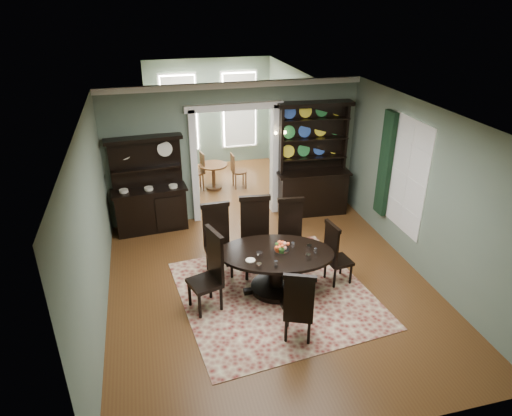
{
  "coord_description": "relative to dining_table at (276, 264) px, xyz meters",
  "views": [
    {
      "loc": [
        -1.86,
        -6.23,
        4.73
      ],
      "look_at": [
        -0.13,
        0.6,
        1.3
      ],
      "focal_mm": 32.0,
      "sensor_mm": 36.0,
      "label": 1
    }
  ],
  "objects": [
    {
      "name": "dining_table",
      "position": [
        0.0,
        0.0,
        0.0
      ],
      "size": [
        2.17,
        2.17,
        0.76
      ],
      "rotation": [
        0.0,
        0.0,
        -0.25
      ],
      "color": "black",
      "rests_on": "rug"
    },
    {
      "name": "sideboard",
      "position": [
        -1.95,
        2.79,
        0.18
      ],
      "size": [
        1.58,
        0.67,
        2.03
      ],
      "rotation": [
        0.0,
        0.0,
        0.08
      ],
      "color": "black",
      "rests_on": "floor"
    },
    {
      "name": "parlor_table",
      "position": [
        -0.31,
        4.63,
        -0.1
      ],
      "size": [
        0.71,
        0.71,
        0.66
      ],
      "color": "#543518",
      "rests_on": "parlor_floor"
    },
    {
      "name": "welsh_dresser",
      "position": [
        1.66,
        2.75,
        0.39
      ],
      "size": [
        1.67,
        0.7,
        2.54
      ],
      "rotation": [
        0.0,
        0.0,
        -0.06
      ],
      "color": "black",
      "rests_on": "floor"
    },
    {
      "name": "doorway_trim",
      "position": [
        -0.06,
        3.03,
        1.09
      ],
      "size": [
        2.08,
        0.25,
        2.57
      ],
      "color": "silver",
      "rests_on": "floor"
    },
    {
      "name": "chair_near",
      "position": [
        -0.04,
        -1.27,
        0.1
      ],
      "size": [
        0.57,
        0.56,
        1.2
      ],
      "rotation": [
        0.0,
        0.0,
        -0.39
      ],
      "color": "black",
      "rests_on": "rug"
    },
    {
      "name": "chair_end_right",
      "position": [
        1.04,
        -0.02,
        0.09
      ],
      "size": [
        0.46,
        0.48,
        1.17
      ],
      "rotation": [
        0.0,
        0.0,
        -1.44
      ],
      "color": "black",
      "rests_on": "rug"
    },
    {
      "name": "right_window",
      "position": [
        2.64,
        0.96,
        1.07
      ],
      "size": [
        0.15,
        1.47,
        2.12
      ],
      "color": "white",
      "rests_on": "wall_right"
    },
    {
      "name": "rug",
      "position": [
        -0.04,
        -0.11,
        -0.52
      ],
      "size": [
        3.4,
        3.42,
        0.01
      ],
      "primitive_type": "cube",
      "rotation": [
        0.0,
        0.0,
        0.11
      ],
      "color": "maroon",
      "rests_on": "floor"
    },
    {
      "name": "wall_sconce",
      "position": [
        0.89,
        2.88,
        1.36
      ],
      "size": [
        0.27,
        0.21,
        0.21
      ],
      "color": "gold",
      "rests_on": "back_wall_right"
    },
    {
      "name": "parlor",
      "position": [
        -0.06,
        5.56,
        0.99
      ],
      "size": [
        3.51,
        3.5,
        3.01
      ],
      "color": "#563216",
      "rests_on": "ground"
    },
    {
      "name": "centerpiece",
      "position": [
        0.09,
        -0.02,
        0.29
      ],
      "size": [
        1.22,
        0.79,
        0.2
      ],
      "color": "silver",
      "rests_on": "dining_table"
    },
    {
      "name": "chair_end_left",
      "position": [
        -1.13,
        -0.16,
        0.19
      ],
      "size": [
        0.61,
        0.63,
        1.37
      ],
      "rotation": [
        0.0,
        0.0,
        1.88
      ],
      "color": "black",
      "rests_on": "rug"
    },
    {
      "name": "parlor_chair_left",
      "position": [
        -0.68,
        4.67,
        -0.01
      ],
      "size": [
        0.43,
        0.42,
        0.97
      ],
      "rotation": [
        0.0,
        0.0,
        1.71
      ],
      "color": "#543518",
      "rests_on": "parlor_floor"
    },
    {
      "name": "chair_far_mid",
      "position": [
        -0.18,
        0.7,
        0.23
      ],
      "size": [
        0.59,
        0.57,
        1.45
      ],
      "rotation": [
        0.0,
        0.0,
        3.03
      ],
      "color": "black",
      "rests_on": "rug"
    },
    {
      "name": "room",
      "position": [
        -0.06,
        0.07,
        1.05
      ],
      "size": [
        5.51,
        6.01,
        3.01
      ],
      "color": "#563216",
      "rests_on": "ground"
    },
    {
      "name": "parlor_chair_right",
      "position": [
        0.29,
        4.54,
        -0.03
      ],
      "size": [
        0.39,
        0.39,
        0.92
      ],
      "rotation": [
        0.0,
        0.0,
        -1.53
      ],
      "color": "#543518",
      "rests_on": "parlor_floor"
    },
    {
      "name": "chair_far_left",
      "position": [
        -0.85,
        0.83,
        0.18
      ],
      "size": [
        0.52,
        0.48,
        1.34
      ],
      "rotation": [
        0.0,
        0.0,
        3.17
      ],
      "color": "black",
      "rests_on": "rug"
    },
    {
      "name": "chair_far_right",
      "position": [
        0.53,
        0.84,
        0.14
      ],
      "size": [
        0.52,
        0.5,
        1.28
      ],
      "rotation": [
        0.0,
        0.0,
        3.02
      ],
      "color": "black",
      "rests_on": "rug"
    }
  ]
}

